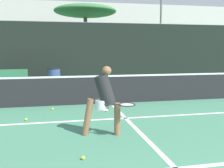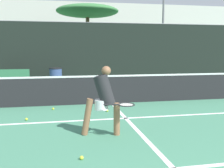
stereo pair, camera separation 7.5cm
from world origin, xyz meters
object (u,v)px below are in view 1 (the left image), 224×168
(player_practicing, at_px, (104,98))
(parked_car, at_px, (104,66))
(trash_bin, at_px, (54,77))
(courtside_bench, at_px, (11,78))

(player_practicing, xyz_separation_m, parked_car, (2.19, 12.51, -0.16))
(player_practicing, distance_m, trash_bin, 7.67)
(courtside_bench, bearing_deg, trash_bin, 2.21)
(courtside_bench, height_order, parked_car, parked_car)
(parked_car, bearing_deg, courtside_bench, -135.98)
(trash_bin, relative_size, parked_car, 0.20)
(courtside_bench, height_order, trash_bin, trash_bin)
(player_practicing, height_order, trash_bin, player_practicing)
(courtside_bench, distance_m, trash_bin, 1.95)
(trash_bin, height_order, parked_car, parked_car)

